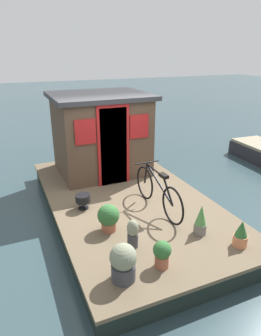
{
  "coord_description": "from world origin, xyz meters",
  "views": [
    {
      "loc": [
        -5.11,
        2.13,
        3.18
      ],
      "look_at": [
        -0.2,
        0.0,
        1.09
      ],
      "focal_mm": 32.25,
      "sensor_mm": 36.0,
      "label": 1
    }
  ],
  "objects_px": {
    "houseboat_cabin": "(101,133)",
    "potted_plant_succulent": "(108,217)",
    "potted_plant_ivy": "(241,234)",
    "potted_plant_rosemary": "(123,262)",
    "bicycle": "(158,191)",
    "potted_plant_mint": "(201,220)",
    "potted_plant_thyme": "(133,233)",
    "charcoal_grill": "(83,199)",
    "potted_plant_basil": "(162,253)"
  },
  "relations": [
    {
      "from": "houseboat_cabin",
      "to": "potted_plant_succulent",
      "type": "xyz_separation_m",
      "value": [
        -2.61,
        0.75,
        -0.7
      ]
    },
    {
      "from": "potted_plant_ivy",
      "to": "potted_plant_rosemary",
      "type": "relative_size",
      "value": 0.81
    },
    {
      "from": "bicycle",
      "to": "potted_plant_ivy",
      "type": "xyz_separation_m",
      "value": [
        -1.49,
        -0.63,
        -0.17
      ]
    },
    {
      "from": "bicycle",
      "to": "potted_plant_ivy",
      "type": "bearing_deg",
      "value": -157.17
    },
    {
      "from": "potted_plant_mint",
      "to": "bicycle",
      "type": "bearing_deg",
      "value": 14.98
    },
    {
      "from": "houseboat_cabin",
      "to": "potted_plant_thyme",
      "type": "xyz_separation_m",
      "value": [
        -3.18,
        0.57,
        -0.71
      ]
    },
    {
      "from": "potted_plant_mint",
      "to": "charcoal_grill",
      "type": "xyz_separation_m",
      "value": [
        1.57,
        1.52,
        -0.05
      ]
    },
    {
      "from": "potted_plant_ivy",
      "to": "charcoal_grill",
      "type": "relative_size",
      "value": 1.52
    },
    {
      "from": "potted_plant_rosemary",
      "to": "charcoal_grill",
      "type": "bearing_deg",
      "value": -0.58
    },
    {
      "from": "potted_plant_basil",
      "to": "potted_plant_mint",
      "type": "bearing_deg",
      "value": -64.21
    },
    {
      "from": "potted_plant_succulent",
      "to": "potted_plant_mint",
      "type": "relative_size",
      "value": 0.91
    },
    {
      "from": "potted_plant_thyme",
      "to": "potted_plant_rosemary",
      "type": "bearing_deg",
      "value": 146.33
    },
    {
      "from": "houseboat_cabin",
      "to": "potted_plant_ivy",
      "type": "relative_size",
      "value": 5.16
    },
    {
      "from": "potted_plant_succulent",
      "to": "potted_plant_mint",
      "type": "height_order",
      "value": "potted_plant_mint"
    },
    {
      "from": "potted_plant_ivy",
      "to": "potted_plant_thyme",
      "type": "xyz_separation_m",
      "value": [
        0.62,
        1.52,
        0.03
      ]
    },
    {
      "from": "potted_plant_succulent",
      "to": "charcoal_grill",
      "type": "bearing_deg",
      "value": 12.11
    },
    {
      "from": "potted_plant_thyme",
      "to": "potted_plant_rosemary",
      "type": "xyz_separation_m",
      "value": [
        -0.59,
        0.39,
        0.03
      ]
    },
    {
      "from": "potted_plant_succulent",
      "to": "potted_plant_mint",
      "type": "distance_m",
      "value": 1.49
    },
    {
      "from": "houseboat_cabin",
      "to": "potted_plant_basil",
      "type": "xyz_separation_m",
      "value": [
        -3.75,
        0.39,
        -0.73
      ]
    },
    {
      "from": "potted_plant_succulent",
      "to": "charcoal_grill",
      "type": "distance_m",
      "value": 0.92
    },
    {
      "from": "potted_plant_mint",
      "to": "potted_plant_thyme",
      "type": "bearing_deg",
      "value": 84.65
    },
    {
      "from": "houseboat_cabin",
      "to": "potted_plant_thyme",
      "type": "height_order",
      "value": "houseboat_cabin"
    },
    {
      "from": "potted_plant_thyme",
      "to": "potted_plant_mint",
      "type": "height_order",
      "value": "potted_plant_mint"
    },
    {
      "from": "houseboat_cabin",
      "to": "potted_plant_rosemary",
      "type": "distance_m",
      "value": 3.95
    },
    {
      "from": "houseboat_cabin",
      "to": "potted_plant_basil",
      "type": "distance_m",
      "value": 3.84
    },
    {
      "from": "houseboat_cabin",
      "to": "bicycle",
      "type": "distance_m",
      "value": 2.4
    },
    {
      "from": "potted_plant_thyme",
      "to": "potted_plant_basil",
      "type": "xyz_separation_m",
      "value": [
        -0.57,
        -0.18,
        -0.02
      ]
    },
    {
      "from": "potted_plant_thyme",
      "to": "potted_plant_mint",
      "type": "relative_size",
      "value": 0.9
    },
    {
      "from": "potted_plant_mint",
      "to": "potted_plant_rosemary",
      "type": "bearing_deg",
      "value": 107.43
    },
    {
      "from": "potted_plant_ivy",
      "to": "charcoal_grill",
      "type": "height_order",
      "value": "potted_plant_ivy"
    },
    {
      "from": "bicycle",
      "to": "potted_plant_succulent",
      "type": "bearing_deg",
      "value": 105.72
    },
    {
      "from": "potted_plant_thyme",
      "to": "potted_plant_mint",
      "type": "xyz_separation_m",
      "value": [
        -0.11,
        -1.15,
        0.01
      ]
    },
    {
      "from": "houseboat_cabin",
      "to": "potted_plant_mint",
      "type": "relative_size",
      "value": 4.3
    },
    {
      "from": "potted_plant_basil",
      "to": "charcoal_grill",
      "type": "height_order",
      "value": "potted_plant_basil"
    },
    {
      "from": "potted_plant_thyme",
      "to": "potted_plant_ivy",
      "type": "bearing_deg",
      "value": -112.34
    },
    {
      "from": "potted_plant_succulent",
      "to": "potted_plant_ivy",
      "type": "bearing_deg",
      "value": -125.11
    },
    {
      "from": "houseboat_cabin",
      "to": "charcoal_grill",
      "type": "relative_size",
      "value": 7.83
    },
    {
      "from": "potted_plant_thyme",
      "to": "potted_plant_rosemary",
      "type": "distance_m",
      "value": 0.71
    },
    {
      "from": "potted_plant_basil",
      "to": "potted_plant_ivy",
      "type": "bearing_deg",
      "value": -92.07
    },
    {
      "from": "potted_plant_ivy",
      "to": "potted_plant_succulent",
      "type": "bearing_deg",
      "value": 54.89
    },
    {
      "from": "potted_plant_rosemary",
      "to": "potted_plant_mint",
      "type": "bearing_deg",
      "value": -72.57
    },
    {
      "from": "houseboat_cabin",
      "to": "potted_plant_thyme",
      "type": "bearing_deg",
      "value": 169.86
    },
    {
      "from": "houseboat_cabin",
      "to": "bicycle",
      "type": "relative_size",
      "value": 1.28
    },
    {
      "from": "potted_plant_thyme",
      "to": "charcoal_grill",
      "type": "relative_size",
      "value": 1.64
    },
    {
      "from": "potted_plant_succulent",
      "to": "potted_plant_ivy",
      "type": "relative_size",
      "value": 1.09
    },
    {
      "from": "potted_plant_succulent",
      "to": "charcoal_grill",
      "type": "height_order",
      "value": "potted_plant_succulent"
    },
    {
      "from": "bicycle",
      "to": "potted_plant_mint",
      "type": "bearing_deg",
      "value": -165.02
    },
    {
      "from": "charcoal_grill",
      "to": "bicycle",
      "type": "bearing_deg",
      "value": -115.17
    },
    {
      "from": "potted_plant_ivy",
      "to": "potted_plant_basil",
      "type": "relative_size",
      "value": 1.06
    },
    {
      "from": "bicycle",
      "to": "potted_plant_thyme",
      "type": "bearing_deg",
      "value": 134.5
    }
  ]
}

